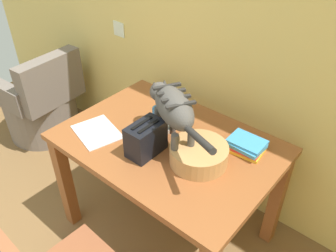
{
  "coord_description": "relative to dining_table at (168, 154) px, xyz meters",
  "views": [
    {
      "loc": [
        1.02,
        0.56,
        1.89
      ],
      "look_at": [
        0.08,
        1.67,
        0.83
      ],
      "focal_mm": 37.09,
      "sensor_mm": 36.0,
      "label": 1
    }
  ],
  "objects": [
    {
      "name": "coffee_mug",
      "position": [
        -0.12,
        0.08,
        0.17
      ],
      "size": [
        0.13,
        0.09,
        0.09
      ],
      "color": "#3176BA",
      "rests_on": "saucer_bowl"
    },
    {
      "name": "wicker_armchair",
      "position": [
        -1.5,
        0.11,
        -0.36
      ],
      "size": [
        0.62,
        0.63,
        0.78
      ],
      "rotation": [
        0.0,
        0.0,
        1.64
      ],
      "color": "slate",
      "rests_on": "ground_plane"
    },
    {
      "name": "wicker_basket",
      "position": [
        0.22,
        -0.03,
        0.14
      ],
      "size": [
        0.29,
        0.29,
        0.1
      ],
      "color": "tan",
      "rests_on": "dining_table"
    },
    {
      "name": "magazine",
      "position": [
        -0.35,
        -0.19,
        0.1
      ],
      "size": [
        0.31,
        0.27,
        0.01
      ],
      "primitive_type": "cube",
      "rotation": [
        0.0,
        0.0,
        -0.27
      ],
      "color": "silver",
      "rests_on": "dining_table"
    },
    {
      "name": "wall_rear",
      "position": [
        -0.08,
        0.57,
        0.61
      ],
      "size": [
        5.06,
        0.11,
        2.5
      ],
      "color": "#ECCF71",
      "rests_on": "ground_plane"
    },
    {
      "name": "dining_table",
      "position": [
        0.0,
        0.0,
        0.0
      ],
      "size": [
        1.16,
        0.81,
        0.73
      ],
      "color": "brown",
      "rests_on": "ground_plane"
    },
    {
      "name": "cat",
      "position": [
        0.04,
        -0.01,
        0.33
      ],
      "size": [
        0.61,
        0.37,
        0.33
      ],
      "rotation": [
        0.0,
        0.0,
        1.06
      ],
      "color": "#4E4C48",
      "rests_on": "dining_table"
    },
    {
      "name": "saucer_bowl",
      "position": [
        -0.13,
        0.08,
        0.11
      ],
      "size": [
        0.2,
        0.2,
        0.03
      ],
      "primitive_type": "cylinder",
      "color": "#BAB7A8",
      "rests_on": "dining_table"
    },
    {
      "name": "toaster",
      "position": [
        -0.03,
        -0.14,
        0.18
      ],
      "size": [
        0.12,
        0.2,
        0.18
      ],
      "color": "black",
      "rests_on": "dining_table"
    },
    {
      "name": "book_stack",
      "position": [
        0.35,
        0.2,
        0.13
      ],
      "size": [
        0.2,
        0.15,
        0.06
      ],
      "color": "gold",
      "rests_on": "dining_table"
    }
  ]
}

